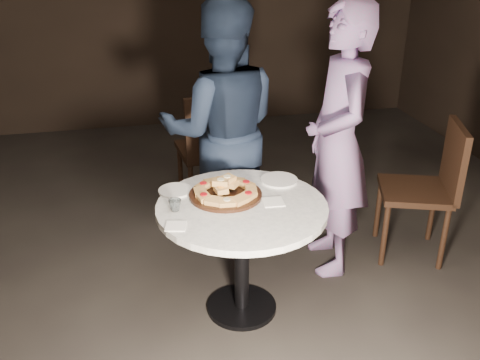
% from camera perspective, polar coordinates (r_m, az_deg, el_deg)
% --- Properties ---
extents(floor, '(7.00, 7.00, 0.00)m').
position_cam_1_polar(floor, '(3.49, -1.78, -12.63)').
color(floor, black).
rests_on(floor, ground).
extents(table, '(1.13, 1.13, 0.73)m').
position_cam_1_polar(table, '(3.08, 0.20, -4.86)').
color(table, black).
rests_on(table, ground).
extents(serving_board, '(0.55, 0.55, 0.02)m').
position_cam_1_polar(serving_board, '(3.11, -1.55, -1.58)').
color(serving_board, black).
rests_on(serving_board, table).
extents(focaccia_pile, '(0.37, 0.38, 0.10)m').
position_cam_1_polar(focaccia_pile, '(3.09, -1.62, -0.92)').
color(focaccia_pile, tan).
rests_on(focaccia_pile, serving_board).
extents(plate_left, '(0.25, 0.25, 0.01)m').
position_cam_1_polar(plate_left, '(3.19, -6.91, -1.10)').
color(plate_left, white).
rests_on(plate_left, table).
extents(plate_right, '(0.25, 0.25, 0.01)m').
position_cam_1_polar(plate_right, '(3.30, 4.19, 0.00)').
color(plate_right, white).
rests_on(plate_right, table).
extents(water_glass, '(0.09, 0.09, 0.07)m').
position_cam_1_polar(water_glass, '(2.96, -6.95, -2.68)').
color(water_glass, silver).
rests_on(water_glass, table).
extents(napkin_near, '(0.13, 0.13, 0.01)m').
position_cam_1_polar(napkin_near, '(2.82, -6.87, -4.90)').
color(napkin_near, white).
rests_on(napkin_near, table).
extents(napkin_far, '(0.12, 0.12, 0.01)m').
position_cam_1_polar(napkin_far, '(3.05, 3.55, -2.35)').
color(napkin_far, white).
rests_on(napkin_far, table).
extents(chair_far, '(0.53, 0.55, 1.03)m').
position_cam_1_polar(chair_far, '(4.23, -2.96, 3.73)').
color(chair_far, black).
rests_on(chair_far, ground).
extents(chair_right, '(0.60, 0.59, 0.98)m').
position_cam_1_polar(chair_right, '(3.90, 19.71, -0.21)').
color(chair_right, black).
rests_on(chair_right, ground).
extents(diner_navy, '(0.94, 0.78, 1.78)m').
position_cam_1_polar(diner_navy, '(3.68, -1.96, 5.28)').
color(diner_navy, '#141E31').
rests_on(diner_navy, ground).
extents(diner_teal, '(0.49, 0.69, 1.79)m').
position_cam_1_polar(diner_teal, '(3.49, 10.39, 3.89)').
color(diner_teal, slate).
rests_on(diner_teal, ground).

